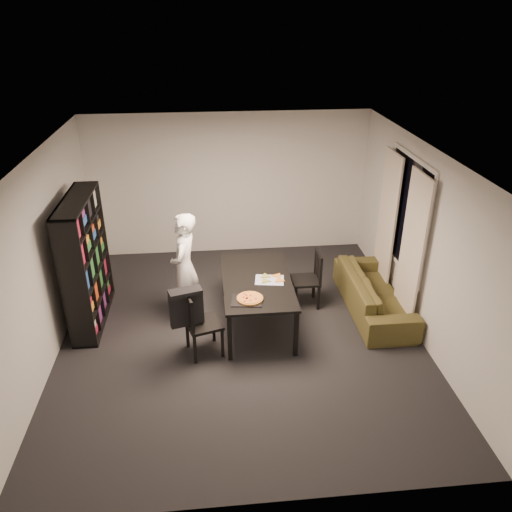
{
  "coord_description": "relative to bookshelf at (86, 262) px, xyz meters",
  "views": [
    {
      "loc": [
        -0.37,
        -5.88,
        4.21
      ],
      "look_at": [
        0.25,
        0.35,
        1.05
      ],
      "focal_mm": 35.0,
      "sensor_mm": 36.0,
      "label": 1
    }
  ],
  "objects": [
    {
      "name": "chair_right",
      "position": [
        3.29,
        0.09,
        -0.44
      ],
      "size": [
        0.42,
        0.42,
        0.89
      ],
      "rotation": [
        0.0,
        0.0,
        -1.56
      ],
      "color": "black",
      "rests_on": "room"
    },
    {
      "name": "kitchen_towel",
      "position": [
        2.58,
        -0.39,
        -0.22
      ],
      "size": [
        0.44,
        0.36,
        0.01
      ],
      "primitive_type": "cube",
      "rotation": [
        0.0,
        0.0,
        -0.16
      ],
      "color": "white",
      "rests_on": "dining_table"
    },
    {
      "name": "baking_tray",
      "position": [
        2.22,
        -0.9,
        -0.22
      ],
      "size": [
        0.44,
        0.37,
        0.01
      ],
      "primitive_type": "cube",
      "rotation": [
        0.0,
        0.0,
        -0.12
      ],
      "color": "black",
      "rests_on": "dining_table"
    },
    {
      "name": "bookshelf",
      "position": [
        0.0,
        0.0,
        0.0
      ],
      "size": [
        0.35,
        1.5,
        1.9
      ],
      "primitive_type": "cube",
      "color": "black",
      "rests_on": "room"
    },
    {
      "name": "draped_jacket",
      "position": [
        1.43,
        -1.03,
        -0.17
      ],
      "size": [
        0.45,
        0.29,
        0.52
      ],
      "rotation": [
        0.0,
        0.0,
        1.86
      ],
      "color": "black",
      "rests_on": "chair_left"
    },
    {
      "name": "room",
      "position": [
        2.16,
        -0.6,
        0.35
      ],
      "size": [
        5.01,
        5.51,
        2.61
      ],
      "color": "black",
      "rests_on": "ground"
    },
    {
      "name": "chair_left",
      "position": [
        1.56,
        -1.0,
        -0.41
      ],
      "size": [
        0.54,
        0.54,
        0.94
      ],
      "rotation": [
        0.0,
        0.0,
        1.86
      ],
      "color": "black",
      "rests_on": "room"
    },
    {
      "name": "curtain_left",
      "position": [
        4.56,
        -0.52,
        0.2
      ],
      "size": [
        0.03,
        0.7,
        2.25
      ],
      "primitive_type": "cube",
      "color": "beige",
      "rests_on": "room"
    },
    {
      "name": "window_frame",
      "position": [
        4.64,
        -0.0,
        0.55
      ],
      "size": [
        0.03,
        1.52,
        1.72
      ],
      "primitive_type": "cube",
      "color": "white",
      "rests_on": "room"
    },
    {
      "name": "curtain_right",
      "position": [
        4.56,
        0.52,
        0.2
      ],
      "size": [
        0.03,
        0.7,
        2.25
      ],
      "primitive_type": "cube",
      "color": "beige",
      "rests_on": "room"
    },
    {
      "name": "pizza_slices",
      "position": [
        2.62,
        -0.36,
        -0.21
      ],
      "size": [
        0.4,
        0.35,
        0.01
      ],
      "primitive_type": null,
      "rotation": [
        0.0,
        0.0,
        0.11
      ],
      "color": "gold",
      "rests_on": "dining_table"
    },
    {
      "name": "dining_table",
      "position": [
        2.41,
        -0.35,
        -0.29
      ],
      "size": [
        0.97,
        1.74,
        0.73
      ],
      "color": "black",
      "rests_on": "room"
    },
    {
      "name": "pepperoni_pizza",
      "position": [
        2.26,
        -0.89,
        -0.2
      ],
      "size": [
        0.35,
        0.35,
        0.03
      ],
      "rotation": [
        0.0,
        0.0,
        0.12
      ],
      "color": "#A76C30",
      "rests_on": "dining_table"
    },
    {
      "name": "window_pane",
      "position": [
        4.64,
        -0.0,
        0.55
      ],
      "size": [
        0.02,
        1.4,
        1.6
      ],
      "primitive_type": "cube",
      "color": "black",
      "rests_on": "room"
    },
    {
      "name": "person",
      "position": [
        1.39,
        -0.07,
        -0.12
      ],
      "size": [
        0.5,
        0.66,
        1.65
      ],
      "primitive_type": "imported",
      "rotation": [
        0.0,
        0.0,
        -1.76
      ],
      "color": "white",
      "rests_on": "room"
    },
    {
      "name": "sofa",
      "position": [
        4.23,
        -0.17,
        -0.66
      ],
      "size": [
        0.78,
        1.99,
        0.58
      ],
      "primitive_type": "imported",
      "rotation": [
        0.0,
        0.0,
        1.57
      ],
      "color": "#41381A",
      "rests_on": "room"
    }
  ]
}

